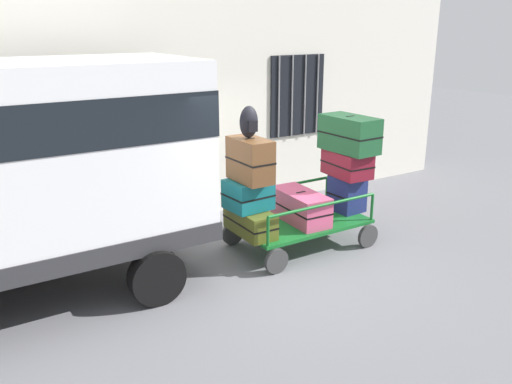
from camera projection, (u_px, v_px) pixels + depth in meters
name	position (u px, v px, depth m)	size (l,w,h in m)	color
ground_plane	(263.00, 260.00, 7.82)	(40.00, 40.00, 0.00)	slate
building_wall	(187.00, 74.00, 8.98)	(12.00, 0.38, 5.00)	silver
luggage_cart	(300.00, 225.00, 8.24)	(2.07, 1.26, 0.41)	#146023
cart_railing	(301.00, 199.00, 8.11)	(1.96, 1.13, 0.44)	#146023
suitcase_left_bottom	(250.00, 221.00, 7.68)	(0.42, 0.91, 0.37)	#4C5119
suitcase_left_middle	(248.00, 194.00, 7.60)	(0.62, 0.58, 0.42)	#0F5960
suitcase_left_top	(250.00, 160.00, 7.40)	(0.39, 0.72, 0.61)	brown
suitcase_midleft_bottom	(300.00, 207.00, 8.16)	(0.53, 1.07, 0.46)	#CC4C72
suitcase_center_bottom	(347.00, 194.00, 8.60)	(0.47, 0.52, 0.58)	navy
suitcase_center_middle	(347.00, 164.00, 8.47)	(0.53, 0.82, 0.40)	maroon
suitcase_center_top	(349.00, 134.00, 8.32)	(0.53, 0.98, 0.56)	#194C28
backpack	(249.00, 122.00, 7.25)	(0.27, 0.22, 0.44)	black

